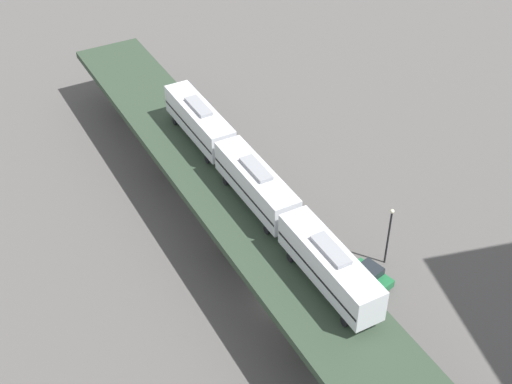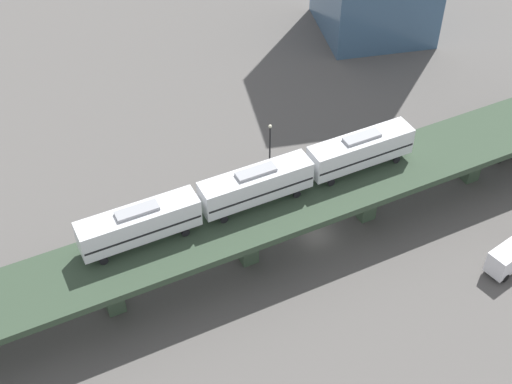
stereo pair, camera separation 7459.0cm
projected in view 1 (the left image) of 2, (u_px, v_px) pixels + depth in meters
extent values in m
plane|color=#514F4C|center=(278.00, 303.00, 67.87)|extent=(400.00, 400.00, 0.00)
cube|color=#2C3D2C|center=(279.00, 255.00, 63.97)|extent=(31.39, 91.13, 0.80)
cube|color=#384C38|center=(129.00, 94.00, 92.50)|extent=(2.20, 2.20, 5.88)
cube|color=#384C38|center=(176.00, 153.00, 82.19)|extent=(2.20, 2.20, 5.88)
cube|color=#384C38|center=(236.00, 228.00, 71.88)|extent=(2.20, 2.20, 5.88)
cube|color=#384C38|center=(316.00, 328.00, 61.58)|extent=(2.20, 2.20, 5.88)
cube|color=silver|center=(199.00, 120.00, 76.02)|extent=(5.74, 12.32, 3.10)
cube|color=black|center=(199.00, 123.00, 76.21)|extent=(5.72, 12.10, 0.24)
cube|color=gray|center=(199.00, 106.00, 74.95)|extent=(2.42, 4.42, 0.36)
cylinder|color=black|center=(194.00, 116.00, 80.68)|extent=(0.43, 0.87, 0.84)
cylinder|color=black|center=(175.00, 121.00, 79.78)|extent=(0.43, 0.87, 0.84)
cylinder|color=black|center=(228.00, 153.00, 74.90)|extent=(0.43, 0.87, 0.84)
cylinder|color=black|center=(207.00, 160.00, 74.00)|extent=(0.43, 0.87, 0.84)
cube|color=silver|center=(256.00, 183.00, 67.36)|extent=(5.74, 12.32, 3.10)
cube|color=black|center=(256.00, 186.00, 67.55)|extent=(5.72, 12.10, 0.24)
cube|color=gray|center=(256.00, 169.00, 66.29)|extent=(2.42, 4.42, 0.36)
cylinder|color=black|center=(246.00, 174.00, 72.02)|extent=(0.43, 0.87, 0.84)
cylinder|color=black|center=(225.00, 181.00, 71.12)|extent=(0.43, 0.87, 0.84)
cylinder|color=black|center=(289.00, 222.00, 66.24)|extent=(0.43, 0.87, 0.84)
cylinder|color=black|center=(267.00, 230.00, 65.35)|extent=(0.43, 0.87, 0.84)
cube|color=silver|center=(329.00, 265.00, 58.70)|extent=(5.74, 12.32, 3.10)
cube|color=black|center=(329.00, 268.00, 58.89)|extent=(5.72, 12.10, 0.24)
cube|color=gray|center=(331.00, 250.00, 57.63)|extent=(2.42, 4.42, 0.36)
cylinder|color=black|center=(313.00, 249.00, 63.36)|extent=(0.43, 0.87, 0.84)
cylinder|color=black|center=(290.00, 258.00, 62.46)|extent=(0.43, 0.87, 0.84)
cylinder|color=black|center=(369.00, 311.00, 57.58)|extent=(0.43, 0.87, 0.84)
cylinder|color=black|center=(344.00, 322.00, 56.69)|extent=(0.43, 0.87, 0.84)
cube|color=#1E6638|center=(371.00, 276.00, 69.63)|extent=(3.65, 4.73, 0.80)
cube|color=#1E2328|center=(371.00, 269.00, 69.23)|extent=(2.48, 2.71, 0.76)
cylinder|color=black|center=(365.00, 267.00, 71.16)|extent=(0.52, 0.70, 0.66)
cylinder|color=black|center=(354.00, 275.00, 70.26)|extent=(0.52, 0.70, 0.66)
cylinder|color=black|center=(388.00, 282.00, 69.49)|extent=(0.52, 0.70, 0.66)
cylinder|color=black|center=(376.00, 291.00, 68.59)|extent=(0.52, 0.70, 0.66)
cylinder|color=black|center=(388.00, 238.00, 70.18)|extent=(0.20, 0.20, 6.50)
sphere|color=beige|center=(392.00, 211.00, 68.02)|extent=(0.44, 0.44, 0.44)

